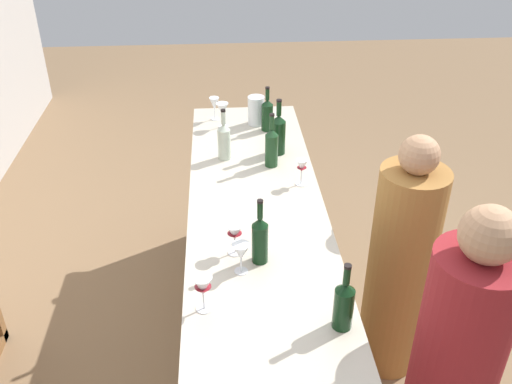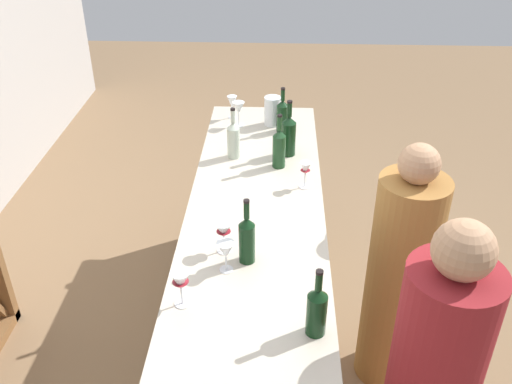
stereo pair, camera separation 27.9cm
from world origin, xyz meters
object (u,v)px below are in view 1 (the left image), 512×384
Objects in this scene: wine_bottle_rightmost_dark_green at (278,133)px; person_left_guest at (400,269)px; wine_bottle_second_right_clear_pale at (224,140)px; water_pitcher at (256,111)px; wine_glass_near_right at (235,233)px; wine_bottle_far_right_dark_green at (267,114)px; person_center_guest at (450,384)px; wine_bottle_second_left_dark_green at (260,239)px; wine_bottle_center_olive_green at (272,146)px; wine_glass_far_left at (222,110)px; wine_glass_far_right at (203,287)px; wine_glass_near_left at (302,167)px; wine_glass_far_center at (214,104)px; wine_bottle_leftmost_dark_green at (344,304)px; wine_glass_near_center at (241,252)px.

person_left_guest reaches higher than wine_bottle_rightmost_dark_green.
wine_bottle_second_right_clear_pale is 0.51m from water_pitcher.
person_left_guest reaches higher than water_pitcher.
wine_glass_near_right is 0.79× the size of water_pitcher.
water_pitcher reaches higher than wine_glass_near_right.
water_pitcher is at bearing 33.65° from wine_bottle_far_right_dark_green.
wine_bottle_far_right_dark_green is (0.32, 0.04, -0.02)m from wine_bottle_rightmost_dark_green.
person_center_guest is at bearing -149.56° from wine_bottle_second_right_clear_pale.
wine_bottle_second_right_clear_pale is at bearing 98.31° from wine_bottle_rightmost_dark_green.
person_left_guest is at bearing -73.40° from person_center_guest.
wine_bottle_second_right_clear_pale is 2.05× the size of wine_glass_near_right.
wine_bottle_far_right_dark_green is 1.95m from person_center_guest.
wine_bottle_second_left_dark_green reaches higher than wine_bottle_second_right_clear_pale.
wine_bottle_center_olive_green is 0.57m from water_pitcher.
wine_bottle_second_left_dark_green is 1.40m from wine_glass_far_left.
wine_glass_near_right is 0.38m from wine_glass_far_right.
wine_glass_near_left is at bearing -33.37° from wine_glass_near_right.
wine_bottle_center_olive_green is 0.73m from wine_glass_far_center.
wine_bottle_second_left_dark_green is 2.06× the size of wine_glass_far_center.
wine_glass_far_right is (-1.81, 0.06, 0.01)m from wine_glass_far_center.
wine_bottle_second_left_dark_green is at bearing -174.52° from wine_glass_far_left.
wine_bottle_center_olive_green is 0.16m from wine_bottle_rightmost_dark_green.
wine_glass_near_right is 0.92× the size of wine_glass_far_left.
wine_bottle_rightmost_dark_green is at bearing 3.83° from wine_bottle_leftmost_dark_green.
wine_glass_far_right is 0.85× the size of water_pitcher.
wine_bottle_rightmost_dark_green reaches higher than wine_bottle_second_left_dark_green.
wine_bottle_leftmost_dark_green is 1.57× the size of water_pitcher.
wine_glass_near_right is 1.46m from wine_glass_far_center.
wine_bottle_far_right_dark_green reaches higher than wine_glass_far_center.
wine_glass_far_right is (-1.25, 0.11, -0.01)m from wine_bottle_second_right_clear_pale.
wine_glass_far_left is at bearing 1.16° from wine_glass_near_right.
person_center_guest is (-0.08, -0.44, -0.38)m from wine_bottle_leftmost_dark_green.
wine_bottle_second_right_clear_pale is (0.96, 0.13, -0.00)m from wine_bottle_second_left_dark_green.
wine_glass_far_left is (0.07, 0.28, 0.01)m from wine_bottle_far_right_dark_green.
wine_bottle_second_left_dark_green reaches higher than wine_glass_near_right.
wine_bottle_far_right_dark_green is 1.89× the size of wine_glass_far_center.
wine_bottle_rightmost_dark_green is at bearing -17.18° from wine_glass_near_right.
wine_bottle_center_olive_green reaches higher than wine_bottle_second_left_dark_green.
person_left_guest reaches higher than wine_glass_near_left.
wine_bottle_second_left_dark_green is 1.34m from wine_bottle_far_right_dark_green.
wine_bottle_rightmost_dark_green is (0.15, -0.05, 0.01)m from wine_bottle_center_olive_green.
person_left_guest is (-0.56, -0.63, -0.46)m from wine_bottle_center_olive_green.
wine_glass_near_right is at bearing 146.63° from wine_glass_near_left.
wine_glass_far_right is (-1.68, 0.11, -0.01)m from wine_glass_far_left.
wine_bottle_rightmost_dark_green reaches higher than wine_bottle_center_olive_green.
person_center_guest reaches higher than wine_bottle_second_right_clear_pale.
wine_bottle_leftmost_dark_green is at bearing -167.12° from wine_glass_far_left.
wine_glass_far_left is (1.47, 0.05, 0.02)m from wine_glass_near_center.
wine_glass_far_left is (0.76, 0.41, 0.01)m from wine_glass_near_left.
wine_bottle_rightmost_dark_green reaches higher than wine_bottle_second_right_clear_pale.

